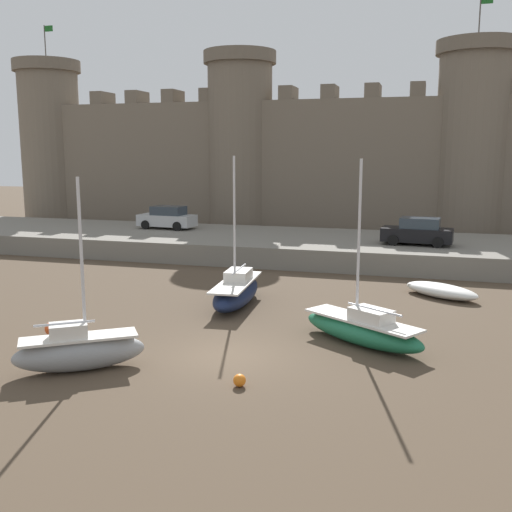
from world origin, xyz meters
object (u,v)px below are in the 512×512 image
Objects in this scene: mooring_buoy_near_channel at (52,329)px; sailboat_midflat_centre at (79,350)px; sailboat_near_channel_right at (362,329)px; rowboat_foreground_right at (441,290)px; car_quay_west at (418,232)px; sailboat_near_channel_left at (236,291)px; car_quay_east at (167,218)px; mooring_buoy_off_centre at (240,380)px.

sailboat_midflat_centre is at bearing -43.58° from mooring_buoy_near_channel.
sailboat_near_channel_right is at bearing 31.57° from sailboat_midflat_centre.
rowboat_foreground_right is 8.16m from car_quay_west.
sailboat_near_channel_left is (-6.00, 3.98, 0.07)m from sailboat_near_channel_right.
rowboat_foreground_right is 0.92× the size of car_quay_east.
car_quay_east is (-9.99, 14.61, 1.40)m from sailboat_near_channel_left.
sailboat_midflat_centre is at bearing -114.84° from car_quay_west.
sailboat_midflat_centre is at bearing -130.12° from rowboat_foreground_right.
car_quay_east is (-4.75, 20.78, 1.78)m from mooring_buoy_near_channel.
mooring_buoy_off_centre is (5.23, 0.13, -0.46)m from sailboat_midflat_centre.
sailboat_near_channel_right is at bearing 11.02° from mooring_buoy_near_channel.
car_quay_west is (9.69, 20.93, 1.38)m from sailboat_midflat_centre.
sailboat_near_channel_right is 1.55× the size of car_quay_east.
sailboat_near_channel_left is at bearing -122.10° from car_quay_west.
mooring_buoy_off_centre is at bearing -114.10° from rowboat_foreground_right.
sailboat_near_channel_left is at bearing 146.46° from sailboat_near_channel_right.
car_quay_west is at bearing -8.84° from car_quay_east.
sailboat_midflat_centre is 24.93m from car_quay_east.
sailboat_near_channel_left reaches higher than sailboat_midflat_centre.
car_quay_east is at bearing 150.59° from rowboat_foreground_right.
car_quay_west is at bearing 65.16° from sailboat_midflat_centre.
rowboat_foreground_right is at bearing -29.41° from car_quay_east.
sailboat_near_channel_left reaches higher than mooring_buoy_off_centre.
car_quay_east reaches higher than rowboat_foreground_right.
sailboat_near_channel_left reaches higher than mooring_buoy_near_channel.
car_quay_west is at bearing 84.75° from sailboat_near_channel_right.
sailboat_near_channel_right is 24.57m from car_quay_east.
sailboat_near_channel_right is 9.66m from sailboat_midflat_centre.
car_quay_west is at bearing 54.89° from mooring_buoy_near_channel.
car_quay_east is at bearing 118.91° from mooring_buoy_off_centre.
sailboat_near_channel_right reaches higher than mooring_buoy_near_channel.
sailboat_near_channel_right reaches higher than car_quay_west.
mooring_buoy_off_centre is at bearing 1.44° from sailboat_midflat_centre.
rowboat_foreground_right is 7.77× the size of mooring_buoy_near_channel.
sailboat_near_channel_right is at bearing -95.25° from car_quay_west.
sailboat_near_channel_left is 1.56× the size of car_quay_east.
sailboat_near_channel_right is 1.55× the size of car_quay_west.
sailboat_midflat_centre reaches higher than car_quay_west.
sailboat_near_channel_left is 14.12m from car_quay_west.
mooring_buoy_near_channel is 0.12× the size of car_quay_east.
sailboat_midflat_centre is at bearing -71.83° from car_quay_east.
rowboat_foreground_right reaches higher than mooring_buoy_off_centre.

